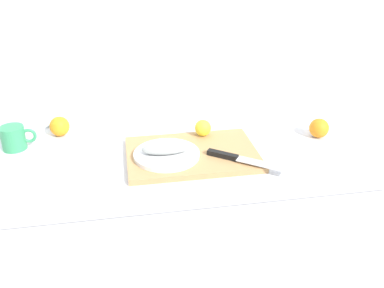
% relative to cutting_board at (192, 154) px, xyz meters
% --- Properties ---
extents(back_wall, '(3.20, 0.05, 2.50)m').
position_rel_cutting_board_xyz_m(back_wall, '(-0.20, 0.37, 0.34)').
color(back_wall, silver).
rests_on(back_wall, ground_plane).
extents(kitchen_counter, '(2.00, 0.60, 0.90)m').
position_rel_cutting_board_xyz_m(kitchen_counter, '(-0.20, 0.04, -0.46)').
color(kitchen_counter, white).
rests_on(kitchen_counter, ground_plane).
extents(cutting_board, '(0.46, 0.32, 0.02)m').
position_rel_cutting_board_xyz_m(cutting_board, '(0.00, 0.00, 0.00)').
color(cutting_board, tan).
rests_on(cutting_board, kitchen_counter).
extents(white_plate, '(0.23, 0.23, 0.01)m').
position_rel_cutting_board_xyz_m(white_plate, '(-0.09, -0.02, 0.02)').
color(white_plate, white).
rests_on(white_plate, cutting_board).
extents(fish_fillet, '(0.17, 0.07, 0.04)m').
position_rel_cutting_board_xyz_m(fish_fillet, '(-0.09, -0.02, 0.04)').
color(fish_fillet, '#999E99').
rests_on(fish_fillet, white_plate).
extents(chef_knife, '(0.25, 0.20, 0.02)m').
position_rel_cutting_board_xyz_m(chef_knife, '(0.14, -0.09, 0.02)').
color(chef_knife, silver).
rests_on(chef_knife, cutting_board).
extents(lemon_0, '(0.06, 0.06, 0.06)m').
position_rel_cutting_board_xyz_m(lemon_0, '(0.06, 0.12, 0.04)').
color(lemon_0, yellow).
rests_on(lemon_0, cutting_board).
extents(coffee_mug_0, '(0.13, 0.09, 0.09)m').
position_rel_cutting_board_xyz_m(coffee_mug_0, '(-0.63, 0.17, 0.03)').
color(coffee_mug_0, '#338C59').
rests_on(coffee_mug_0, kitchen_counter).
extents(orange_1, '(0.07, 0.07, 0.07)m').
position_rel_cutting_board_xyz_m(orange_1, '(0.51, 0.07, 0.03)').
color(orange_1, orange).
rests_on(orange_1, kitchen_counter).
extents(orange_2, '(0.08, 0.08, 0.08)m').
position_rel_cutting_board_xyz_m(orange_2, '(-0.48, 0.26, 0.03)').
color(orange_2, orange).
rests_on(orange_2, kitchen_counter).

